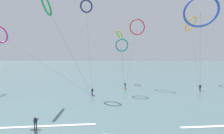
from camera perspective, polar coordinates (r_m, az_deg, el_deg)
sea_water at (r=118.21m, az=2.01°, el=0.03°), size 400.00×200.00×0.08m
surfer_coral at (r=44.46m, az=4.48°, el=-6.49°), size 1.40×0.66×1.70m
surfer_violet at (r=37.83m, az=-6.73°, el=-8.47°), size 1.40×0.70×1.70m
surfer_ivory at (r=47.02m, az=27.84°, el=-6.40°), size 1.40×0.73×1.70m
surfer_charcoal at (r=23.32m, az=-24.65°, el=-17.24°), size 1.40×0.63×1.70m
kite_teal at (r=42.01m, az=3.38°, el=7.41°), size 3.42×2.52×13.08m
kite_crimson at (r=52.56m, az=8.54°, el=13.30°), size 6.23×9.64×19.77m
kite_navy at (r=45.63m, az=-8.78°, el=19.79°), size 4.22×7.62×23.03m
kite_lime at (r=59.11m, az=2.53°, el=11.00°), size 3.26×17.10×17.52m
kite_magenta at (r=53.16m, az=-33.83°, el=9.16°), size 26.26×8.65×16.60m
kite_emerald at (r=41.18m, az=-21.49°, el=19.18°), size 10.87×5.00×22.38m
kite_cobalt at (r=32.53m, az=27.95°, el=16.51°), size 9.22×14.88×19.10m
kite_amber at (r=64.05m, az=25.30°, el=13.16°), size 7.09×19.88×21.75m
wave_crest_mid at (r=24.14m, az=-21.63°, el=-18.33°), size 12.58×2.37×0.12m
wave_crest_far at (r=26.57m, az=33.30°, el=-16.60°), size 10.84×1.88×0.12m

